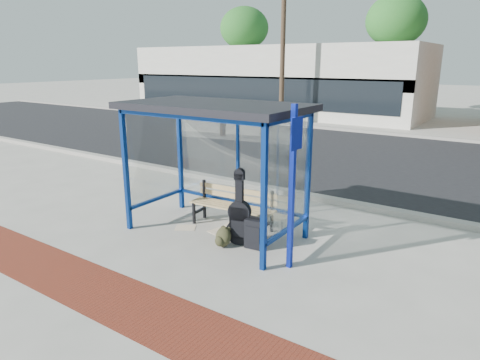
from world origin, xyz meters
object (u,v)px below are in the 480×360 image
Objects in this scene: suitcase at (255,234)px; bench at (233,204)px; backpack at (223,237)px; guitar_bag at (240,219)px.

bench is at bearing 139.57° from suitcase.
backpack is (0.39, -0.88, -0.29)m from bench.
suitcase reaches higher than backpack.
bench is 1.00m from backpack.
guitar_bag is at bearing 59.31° from backpack.
guitar_bag reaches higher than suitcase.
bench is 1.35× the size of guitar_bag.
guitar_bag is 3.60× the size of backpack.
bench is at bearing 118.44° from backpack.
backpack is at bearing -70.66° from bench.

